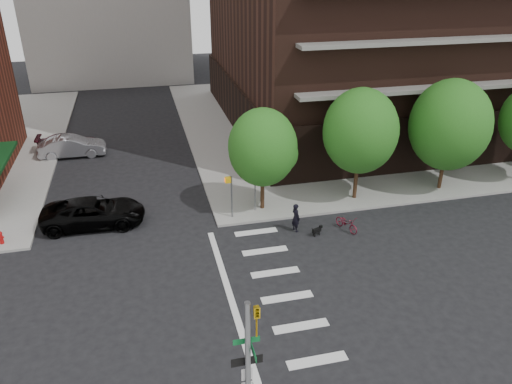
# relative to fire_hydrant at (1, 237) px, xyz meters

# --- Properties ---
(ground) EXTENTS (120.00, 120.00, 0.00)m
(ground) POSITION_rel_fire_hydrant_xyz_m (10.50, -7.80, -0.55)
(ground) COLOR black
(ground) RESTS_ON ground
(sidewalk_ne) EXTENTS (39.00, 33.00, 0.15)m
(sidewalk_ne) POSITION_rel_fire_hydrant_xyz_m (31.00, 15.70, -0.48)
(sidewalk_ne) COLOR gray
(sidewalk_ne) RESTS_ON ground
(crosswalk) EXTENTS (3.85, 13.00, 0.01)m
(crosswalk) POSITION_rel_fire_hydrant_xyz_m (12.71, -7.80, -0.55)
(crosswalk) COLOR silver
(crosswalk) RESTS_ON ground
(tree_a) EXTENTS (4.00, 4.00, 5.90)m
(tree_a) POSITION_rel_fire_hydrant_xyz_m (14.50, 0.70, 3.49)
(tree_a) COLOR #301E11
(tree_a) RESTS_ON sidewalk_ne
(tree_b) EXTENTS (4.50, 4.50, 6.65)m
(tree_b) POSITION_rel_fire_hydrant_xyz_m (20.50, 0.70, 3.99)
(tree_b) COLOR #301E11
(tree_b) RESTS_ON sidewalk_ne
(tree_c) EXTENTS (5.00, 5.00, 6.80)m
(tree_c) POSITION_rel_fire_hydrant_xyz_m (26.50, 0.70, 3.89)
(tree_c) COLOR #301E11
(tree_c) RESTS_ON sidewalk_ne
(pedestrian_signal) EXTENTS (2.18, 0.67, 2.60)m
(pedestrian_signal) POSITION_rel_fire_hydrant_xyz_m (12.82, 0.12, 1.30)
(pedestrian_signal) COLOR slate
(pedestrian_signal) RESTS_ON sidewalk_ne
(fire_hydrant) EXTENTS (0.24, 0.24, 0.73)m
(fire_hydrant) POSITION_rel_fire_hydrant_xyz_m (0.00, 0.00, 0.00)
(fire_hydrant) COLOR #A50C0C
(fire_hydrant) RESTS_ON sidewalk_nw
(parked_car_black) EXTENTS (2.88, 5.81, 1.58)m
(parked_car_black) POSITION_rel_fire_hydrant_xyz_m (4.71, 1.20, 0.24)
(parked_car_black) COLOR black
(parked_car_black) RESTS_ON ground
(parked_car_maroon) EXTENTS (2.02, 4.82, 1.39)m
(parked_car_maroon) POSITION_rel_fire_hydrant_xyz_m (2.30, 13.74, 0.14)
(parked_car_maroon) COLOR #47121F
(parked_car_maroon) RESTS_ON ground
(parked_car_silver) EXTENTS (1.70, 4.87, 1.61)m
(parked_car_silver) POSITION_rel_fire_hydrant_xyz_m (2.61, 12.58, 0.25)
(parked_car_silver) COLOR #95969C
(parked_car_silver) RESTS_ON ground
(scooter) EXTENTS (1.14, 1.79, 0.89)m
(scooter) POSITION_rel_fire_hydrant_xyz_m (18.51, -2.75, -0.11)
(scooter) COLOR maroon
(scooter) RESTS_ON ground
(dog_walker) EXTENTS (0.70, 0.57, 1.67)m
(dog_walker) POSITION_rel_fire_hydrant_xyz_m (15.69, -2.15, 0.28)
(dog_walker) COLOR black
(dog_walker) RESTS_ON ground
(dog) EXTENTS (0.64, 0.37, 0.54)m
(dog) POSITION_rel_fire_hydrant_xyz_m (16.70, -2.93, -0.21)
(dog) COLOR black
(dog) RESTS_ON ground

